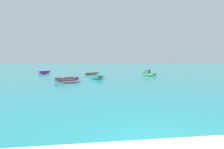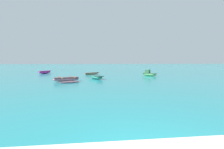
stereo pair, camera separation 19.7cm
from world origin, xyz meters
name	(u,v)px [view 1 (the left image)]	position (x,y,z in m)	size (l,w,h in m)	color
moored_boat_0	(91,73)	(-1.31, 23.98, 0.19)	(2.55, 2.27, 0.34)	tan
moored_boat_1	(67,79)	(-3.97, 15.29, 0.23)	(2.94, 3.76, 0.50)	#BE7487
moored_boat_2	(96,77)	(-0.82, 17.42, 0.23)	(1.90, 2.62, 0.42)	teal
moored_boat_3	(44,72)	(-9.14, 27.28, 0.26)	(1.91, 2.50, 0.47)	#E932B1
moored_boat_4	(149,74)	(6.75, 20.61, 0.31)	(1.81, 2.08, 0.88)	#459555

